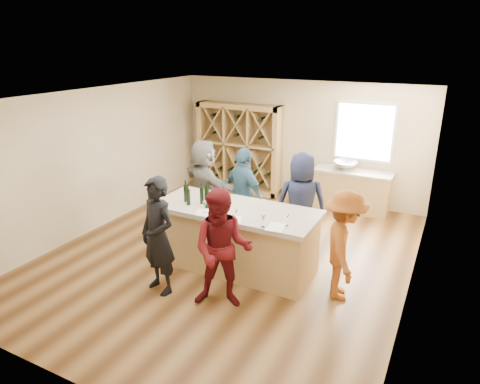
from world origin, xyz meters
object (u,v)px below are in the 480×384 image
at_px(wine_bottle_d, 207,198).
at_px(person_far_right, 301,203).
at_px(wine_bottle_e, 218,201).
at_px(person_far_left, 204,185).
at_px(sink, 345,165).
at_px(wine_bottle_b, 188,197).
at_px(wine_bottle_c, 202,196).
at_px(wine_rack, 239,148).
at_px(person_near_left, 158,236).
at_px(tasting_counter_base, 235,240).
at_px(wine_bottle_a, 186,193).
at_px(person_server, 344,246).
at_px(person_near_right, 223,250).
at_px(person_far_mid, 244,195).

distance_m(wine_bottle_d, person_far_right, 1.75).
height_order(wine_bottle_e, person_far_left, person_far_left).
distance_m(sink, person_far_left, 3.24).
bearing_deg(wine_bottle_b, wine_bottle_c, 41.53).
bearing_deg(sink, wine_bottle_e, -107.08).
height_order(wine_bottle_b, wine_bottle_e, wine_bottle_e).
bearing_deg(sink, wine_bottle_c, -112.36).
bearing_deg(wine_rack, person_near_left, -76.96).
xyz_separation_m(tasting_counter_base, wine_bottle_a, (-0.87, -0.12, 0.73)).
relative_size(wine_bottle_a, person_server, 0.18).
bearing_deg(wine_bottle_a, wine_rack, 103.85).
bearing_deg(wine_rack, person_near_right, -65.32).
bearing_deg(wine_bottle_e, person_far_left, 129.18).
bearing_deg(wine_bottle_d, sink, 70.49).
xyz_separation_m(wine_bottle_e, person_far_left, (-1.11, 1.36, -0.30)).
distance_m(wine_bottle_c, person_near_right, 1.38).
bearing_deg(wine_bottle_b, person_server, 3.88).
distance_m(wine_bottle_a, person_server, 2.70).
bearing_deg(person_near_right, wine_bottle_c, 113.61).
xyz_separation_m(wine_bottle_d, person_far_mid, (0.05, 1.24, -0.34)).
bearing_deg(wine_bottle_e, wine_bottle_b, -171.92).
height_order(person_server, person_far_left, person_far_left).
height_order(wine_bottle_a, wine_bottle_d, wine_bottle_d).
xyz_separation_m(wine_bottle_e, person_far_right, (0.98, 1.23, -0.30)).
height_order(wine_bottle_b, person_far_mid, person_far_mid).
relative_size(tasting_counter_base, person_near_left, 1.43).
bearing_deg(wine_bottle_e, tasting_counter_base, 35.29).
bearing_deg(person_near_left, sink, 87.18).
height_order(person_far_right, person_far_left, person_far_right).
bearing_deg(person_far_right, wine_bottle_d, 22.71).
distance_m(wine_bottle_a, wine_bottle_d, 0.46).
bearing_deg(wine_bottle_e, sink, 72.92).
xyz_separation_m(wine_bottle_b, wine_bottle_c, (0.17, 0.15, 0.00)).
bearing_deg(wine_bottle_a, wine_bottle_d, -9.01).
bearing_deg(wine_bottle_e, person_server, 2.79).
bearing_deg(wine_bottle_d, person_near_right, -48.14).
xyz_separation_m(wine_bottle_b, person_far_right, (1.50, 1.30, -0.29)).
bearing_deg(person_server, wine_bottle_b, 74.69).
relative_size(tasting_counter_base, person_far_mid, 1.44).
distance_m(sink, tasting_counter_base, 3.69).
bearing_deg(wine_bottle_d, person_near_left, -105.99).
relative_size(sink, wine_bottle_c, 1.95).
height_order(sink, wine_bottle_d, wine_bottle_d).
distance_m(wine_bottle_d, wine_bottle_e, 0.19).
bearing_deg(wine_bottle_b, wine_bottle_d, 6.32).
distance_m(wine_bottle_e, person_server, 2.07).
xyz_separation_m(sink, person_server, (0.89, -3.60, -0.18)).
bearing_deg(person_near_left, person_far_mid, 97.63).
distance_m(wine_bottle_b, person_far_right, 2.01).
xyz_separation_m(wine_bottle_b, wine_bottle_e, (0.52, 0.07, 0.00)).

